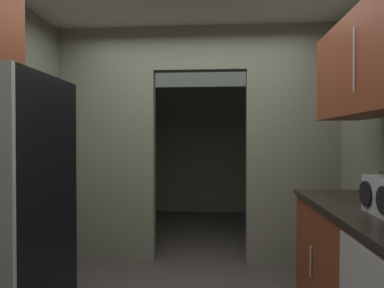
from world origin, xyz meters
name	(u,v)px	position (x,y,z in m)	size (l,w,h in m)	color
kitchen_partition	(194,136)	(-0.02, 1.48, 1.40)	(3.11, 0.12, 2.61)	gray
adjoining_room_shell	(203,143)	(0.00, 3.26, 1.31)	(3.11, 2.63, 2.61)	gray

